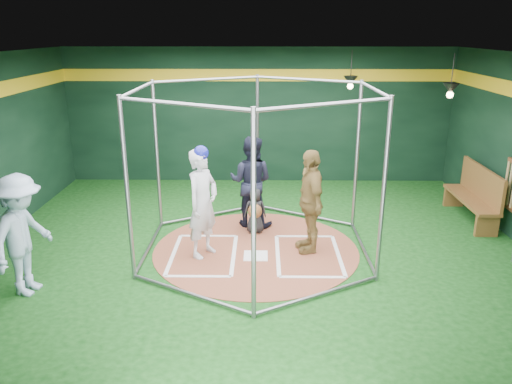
{
  "coord_description": "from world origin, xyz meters",
  "views": [
    {
      "loc": [
        0.11,
        -8.5,
        3.91
      ],
      "look_at": [
        0.0,
        0.1,
        1.1
      ],
      "focal_mm": 35.0,
      "sensor_mm": 36.0,
      "label": 1
    }
  ],
  "objects_px": {
    "visitor_leopard": "(310,201)",
    "dugout_bench": "(476,194)",
    "umpire": "(251,182)",
    "batter_figure": "(203,202)"
  },
  "relations": [
    {
      "from": "batter_figure",
      "to": "visitor_leopard",
      "type": "relative_size",
      "value": 1.06
    },
    {
      "from": "visitor_leopard",
      "to": "dugout_bench",
      "type": "height_order",
      "value": "visitor_leopard"
    },
    {
      "from": "batter_figure",
      "to": "umpire",
      "type": "xyz_separation_m",
      "value": [
        0.81,
        1.47,
        -0.06
      ]
    },
    {
      "from": "visitor_leopard",
      "to": "dugout_bench",
      "type": "relative_size",
      "value": 0.95
    },
    {
      "from": "umpire",
      "to": "dugout_bench",
      "type": "height_order",
      "value": "umpire"
    },
    {
      "from": "visitor_leopard",
      "to": "umpire",
      "type": "relative_size",
      "value": 1.01
    },
    {
      "from": "visitor_leopard",
      "to": "umpire",
      "type": "distance_m",
      "value": 1.65
    },
    {
      "from": "visitor_leopard",
      "to": "umpire",
      "type": "bearing_deg",
      "value": -148.24
    },
    {
      "from": "batter_figure",
      "to": "umpire",
      "type": "height_order",
      "value": "batter_figure"
    },
    {
      "from": "batter_figure",
      "to": "visitor_leopard",
      "type": "bearing_deg",
      "value": 7.06
    }
  ]
}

